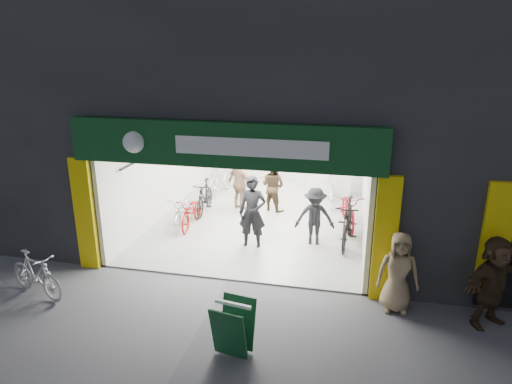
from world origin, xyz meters
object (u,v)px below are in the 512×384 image
(bike_right_front, at_px, (348,223))
(pedestrian_near, at_px, (398,272))
(parked_bike, at_px, (36,274))
(sandwich_board, at_px, (233,327))
(bike_left_front, at_px, (183,211))

(bike_right_front, xyz_separation_m, pedestrian_near, (1.01, -2.90, 0.21))
(parked_bike, relative_size, pedestrian_near, 1.00)
(parked_bike, bearing_deg, sandwich_board, -82.43)
(bike_right_front, bearing_deg, sandwich_board, -104.59)
(bike_right_front, distance_m, sandwich_board, 5.15)
(pedestrian_near, distance_m, sandwich_board, 3.36)
(pedestrian_near, bearing_deg, sandwich_board, -147.78)
(bike_right_front, height_order, parked_bike, bike_right_front)
(pedestrian_near, bearing_deg, parked_bike, -175.33)
(bike_left_front, distance_m, pedestrian_near, 6.37)
(bike_right_front, bearing_deg, parked_bike, -142.49)
(bike_right_front, xyz_separation_m, parked_bike, (-6.10, -3.94, -0.12))
(bike_right_front, height_order, sandwich_board, bike_right_front)
(bike_left_front, height_order, bike_right_front, bike_right_front)
(parked_bike, bearing_deg, bike_left_front, -1.22)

